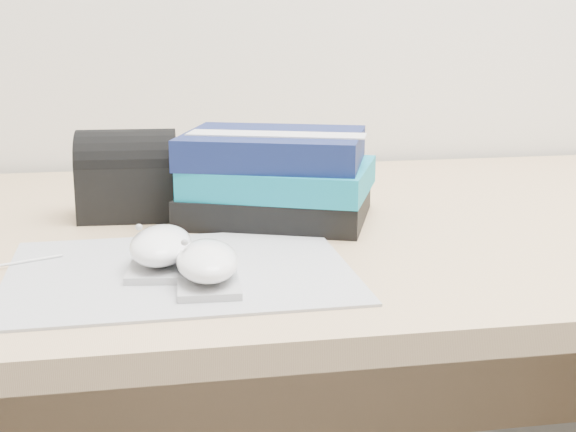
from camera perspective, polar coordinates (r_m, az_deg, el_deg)
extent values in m
cube|color=tan|center=(1.07, 0.96, -1.04)|extent=(1.60, 0.80, 0.03)
cube|color=tan|center=(1.54, -1.86, -10.52)|extent=(1.52, 0.03, 0.35)
cube|color=gray|center=(0.85, -7.70, -3.91)|extent=(0.36, 0.28, 0.00)
cube|color=#AFAFB2|center=(0.86, -8.97, -3.40)|extent=(0.08, 0.12, 0.01)
ellipsoid|color=white|center=(0.86, -9.03, -2.05)|extent=(0.08, 0.12, 0.03)
ellipsoid|color=#9B9B9E|center=(0.85, -10.56, -0.79)|extent=(0.01, 0.01, 0.01)
cube|color=#A6A6A9|center=(0.81, -5.71, -4.54)|extent=(0.07, 0.11, 0.01)
ellipsoid|color=white|center=(0.80, -5.75, -3.17)|extent=(0.07, 0.11, 0.03)
ellipsoid|color=#939396|center=(0.79, -7.37, -1.88)|extent=(0.01, 0.01, 0.01)
cube|color=black|center=(1.06, -0.83, 0.83)|extent=(0.29, 0.26, 0.04)
cube|color=#0E7D98|center=(1.05, -0.54, 2.77)|extent=(0.28, 0.26, 0.04)
cube|color=#101B4A|center=(1.05, -1.04, 4.87)|extent=(0.27, 0.24, 0.04)
cube|color=silver|center=(1.03, -0.84, 5.83)|extent=(0.23, 0.12, 0.00)
cube|color=black|center=(1.09, -11.28, 1.82)|extent=(0.13, 0.10, 0.07)
cylinder|color=black|center=(1.08, -11.37, 3.75)|extent=(0.13, 0.10, 0.09)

